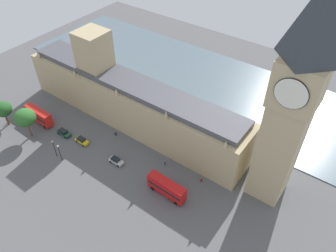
{
  "coord_description": "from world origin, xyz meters",
  "views": [
    {
      "loc": [
        54.62,
        54.83,
        67.46
      ],
      "look_at": [
        1.0,
        15.69,
        8.14
      ],
      "focal_mm": 34.6,
      "sensor_mm": 36.0,
      "label": 1
    }
  ],
  "objects": [
    {
      "name": "plane_tree_leading",
      "position": [
        21.5,
        -20.4,
        7.2
      ],
      "size": [
        6.08,
        6.08,
        9.82
      ],
      "color": "brown",
      "rests_on": "ground"
    },
    {
      "name": "plane_tree_trailing",
      "position": [
        22.5,
        -30.62,
        6.08
      ],
      "size": [
        5.43,
        5.43,
        8.42
      ],
      "color": "brown",
      "rests_on": "ground"
    },
    {
      "name": "car_silver_near_tower",
      "position": [
        14.48,
        7.76,
        0.89
      ],
      "size": [
        1.93,
        4.27,
        1.74
      ],
      "rotation": [
        0.0,
        0.0,
        0.02
      ],
      "color": "#B7B7BC",
      "rests_on": "ground"
    },
    {
      "name": "street_lamp_slot_10",
      "position": [
        22.67,
        -5.28,
        4.05
      ],
      "size": [
        0.56,
        0.56,
        5.73
      ],
      "color": "black",
      "rests_on": "ground"
    },
    {
      "name": "car_dark_green_kerbside",
      "position": [
        15.42,
        -12.81,
        0.89
      ],
      "size": [
        1.98,
        4.66,
        1.74
      ],
      "rotation": [
        0.0,
        0.0,
        0.0
      ],
      "color": "#19472D",
      "rests_on": "ground"
    },
    {
      "name": "pedestrian_by_river_gate",
      "position": [
        6.18,
        30.3,
        0.74
      ],
      "size": [
        0.66,
        0.69,
        1.65
      ],
      "rotation": [
        0.0,
        0.0,
        3.81
      ],
      "color": "maroon",
      "rests_on": "ground"
    },
    {
      "name": "parliament_building",
      "position": [
        -1.99,
        -1.62,
        8.09
      ],
      "size": [
        12.96,
        76.4,
        26.47
      ],
      "color": "tan",
      "rests_on": "ground"
    },
    {
      "name": "double_decker_bus_opposite_hall",
      "position": [
        14.72,
        25.32,
        2.63
      ],
      "size": [
        2.85,
        10.56,
        4.75
      ],
      "rotation": [
        0.0,
        0.0,
        -0.02
      ],
      "color": "red",
      "rests_on": "ground"
    },
    {
      "name": "pedestrian_far_end",
      "position": [
        7.08,
        19.18,
        0.68
      ],
      "size": [
        0.56,
        0.63,
        1.52
      ],
      "rotation": [
        0.0,
        0.0,
        5.87
      ],
      "color": "navy",
      "rests_on": "ground"
    },
    {
      "name": "double_decker_bus_midblock",
      "position": [
        15.76,
        -23.53,
        2.63
      ],
      "size": [
        2.85,
        10.56,
        4.75
      ],
      "rotation": [
        0.0,
        0.0,
        -0.02
      ],
      "color": "red",
      "rests_on": "ground"
    },
    {
      "name": "pedestrian_under_trees",
      "position": [
        6.39,
        0.01,
        0.7
      ],
      "size": [
        0.48,
        0.58,
        1.55
      ],
      "rotation": [
        0.0,
        0.0,
        3.24
      ],
      "color": "black",
      "rests_on": "ground"
    },
    {
      "name": "river_thames",
      "position": [
        -33.98,
        0.0,
        0.12
      ],
      "size": [
        42.31,
        131.76,
        0.25
      ],
      "primitive_type": "cube",
      "color": "slate",
      "rests_on": "ground"
    },
    {
      "name": "car_yellow_cab_corner",
      "position": [
        14.59,
        -5.84,
        0.89
      ],
      "size": [
        1.93,
        4.32,
        1.74
      ],
      "rotation": [
        0.0,
        0.0,
        -0.01
      ],
      "color": "gold",
      "rests_on": "ground"
    },
    {
      "name": "ground_plane",
      "position": [
        0.0,
        0.0,
        0.0
      ],
      "size": [
        146.4,
        146.4,
        0.0
      ],
      "primitive_type": "plane",
      "color": "#565659"
    },
    {
      "name": "street_lamp_slot_11",
      "position": [
        22.45,
        -7.74,
        4.14
      ],
      "size": [
        0.56,
        0.56,
        5.88
      ],
      "color": "black",
      "rests_on": "ground"
    },
    {
      "name": "clock_tower",
      "position": [
        -1.5,
        44.81,
        28.2
      ],
      "size": [
        9.31,
        9.31,
        54.53
      ],
      "color": "tan",
      "rests_on": "ground"
    }
  ]
}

